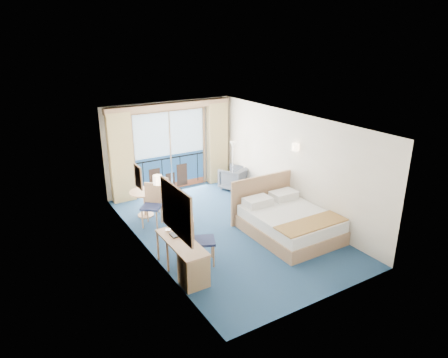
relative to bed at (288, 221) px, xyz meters
The scene contains 22 objects.
floor 1.51m from the bed, 139.67° to the left, with size 6.50×6.50×0.00m, color navy.
room_walls 2.07m from the bed, 139.67° to the left, with size 4.04×6.54×2.72m.
balcony_door 4.40m from the bed, 105.19° to the left, with size 2.36×0.03×2.52m.
curtain_left 4.93m from the bed, 123.61° to the left, with size 0.65×0.22×2.55m, color tan.
curtain_right 4.16m from the bed, 83.99° to the left, with size 0.65×0.22×2.55m, color tan.
pelmet 4.77m from the bed, 105.52° to the left, with size 3.80×0.25×0.18m, color tan.
mirror 3.37m from the bed, behind, with size 0.05×1.25×0.95m.
wall_print 3.63m from the bed, 155.59° to the left, with size 0.04×0.42×0.52m.
sconce_left 3.44m from the bed, behind, with size 0.18×0.18×0.18m, color beige.
sconce_right 1.90m from the bed, 44.71° to the left, with size 0.18×0.18×0.18m, color beige.
bed is the anchor object (origin of this frame).
nightstand 1.64m from the bed, 67.65° to the left, with size 0.46×0.44×0.61m, color tan.
phone 1.67m from the bed, 68.04° to the left, with size 0.17×0.13×0.08m, color beige.
armchair 3.23m from the bed, 80.66° to the left, with size 0.73×0.76×0.69m, color #454A54.
floor_lamp 3.40m from the bed, 80.81° to the left, with size 0.20×0.20×1.48m.
desk 2.92m from the bed, 168.49° to the right, with size 0.51×1.48×0.69m.
desk_chair 2.42m from the bed, behind, with size 0.62×0.61×1.07m.
folder 2.82m from the bed, behind, with size 0.31×0.23×0.03m, color black.
desk_lamp 3.00m from the bed, behind, with size 0.11×0.11×0.43m.
round_table 3.74m from the bed, 132.59° to the left, with size 0.76×0.76×0.69m.
table_chair_a 3.29m from the bed, 127.53° to the left, with size 0.62×0.62×1.08m.
table_chair_b 3.34m from the bed, 139.48° to the left, with size 0.65×0.65×1.06m.
Camera 1 is at (-4.61, -7.48, 4.50)m, focal length 32.00 mm.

